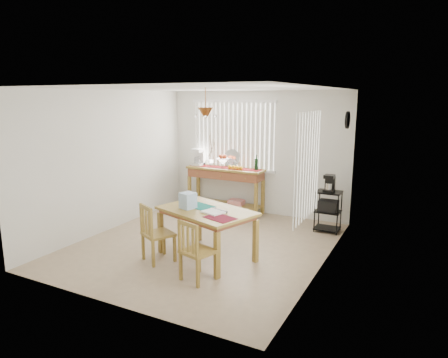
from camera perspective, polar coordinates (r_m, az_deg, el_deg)
The scene contains 10 objects.
ground at distance 6.91m, azimuth -2.87°, elevation -9.35°, with size 4.00×4.50×0.01m, color tan.
room_shell at distance 6.51m, azimuth -2.93°, elevation 4.77°, with size 4.20×4.70×2.70m.
sideboard at distance 8.66m, azimuth 0.27°, elevation 0.03°, with size 1.72×0.48×0.97m.
sideboard_items at distance 8.73m, azimuth -1.30°, elevation 2.73°, with size 1.63×0.41×0.74m.
wire_cart at distance 7.67m, azimuth 14.66°, elevation -3.93°, with size 0.45×0.36×0.77m.
cart_items at distance 7.57m, azimuth 14.84°, elevation -0.64°, with size 0.18×0.22×0.32m.
dining_table at distance 6.17m, azimuth -2.51°, elevation -5.17°, with size 1.66×1.33×0.77m.
table_items at distance 6.15m, azimuth -4.26°, elevation -3.51°, with size 1.08×0.83×0.25m.
chair_left at distance 6.17m, azimuth -9.71°, elevation -7.69°, with size 0.56×0.56×0.90m.
chair_right at distance 5.48m, azimuth -4.01°, elevation -10.25°, with size 0.50×0.50×0.87m.
Camera 1 is at (3.27, -5.56, 2.47)m, focal length 32.00 mm.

